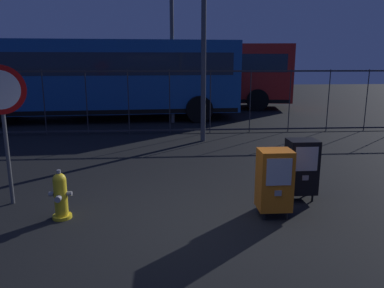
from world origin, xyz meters
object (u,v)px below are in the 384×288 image
stop_sign (2,106)px  bus_far (180,72)px  newspaper_box_secondary (301,166)px  bus_near (100,75)px  fire_hydrant (61,196)px  street_light_near_left (172,17)px  newspaper_box_primary (274,180)px

stop_sign → bus_far: (3.27, 12.56, 0.11)m
newspaper_box_secondary → bus_near: size_ratio=0.10×
stop_sign → bus_far: 12.98m
stop_sign → bus_near: (0.04, 8.82, 0.11)m
fire_hydrant → newspaper_box_secondary: newspaper_box_secondary is taller
stop_sign → street_light_near_left: size_ratio=0.35×
newspaper_box_primary → newspaper_box_secondary: (0.65, 0.66, 0.00)m
street_light_near_left → stop_sign: bearing=-109.5°
fire_hydrant → stop_sign: (-0.96, 0.64, 1.25)m
bus_near → fire_hydrant: bearing=-87.8°
fire_hydrant → stop_sign: stop_sign is taller
street_light_near_left → newspaper_box_secondary: bearing=-76.3°
street_light_near_left → newspaper_box_primary: bearing=-81.4°
fire_hydrant → bus_near: size_ratio=0.07×
fire_hydrant → newspaper_box_primary: newspaper_box_primary is taller
fire_hydrant → street_light_near_left: bearing=77.9°
fire_hydrant → bus_far: (2.30, 13.20, 1.36)m
fire_hydrant → stop_sign: bearing=146.3°
bus_near → street_light_near_left: (2.76, -0.92, 2.05)m
bus_near → street_light_near_left: 3.56m
fire_hydrant → newspaper_box_primary: 3.15m
fire_hydrant → stop_sign: 1.70m
newspaper_box_secondary → bus_near: 10.18m
newspaper_box_primary → bus_near: bearing=113.0°
bus_far → street_light_near_left: size_ratio=1.68×
bus_near → street_light_near_left: size_ratio=1.66×
newspaper_box_primary → bus_near: bus_near is taller
bus_far → street_light_near_left: street_light_near_left is taller
newspaper_box_primary → street_light_near_left: size_ratio=0.16×
bus_near → bus_far: (3.23, 3.74, 0.00)m
newspaper_box_secondary → street_light_near_left: 8.85m
newspaper_box_primary → bus_far: size_ratio=0.09×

